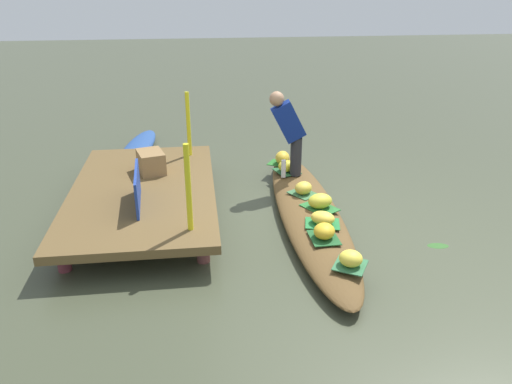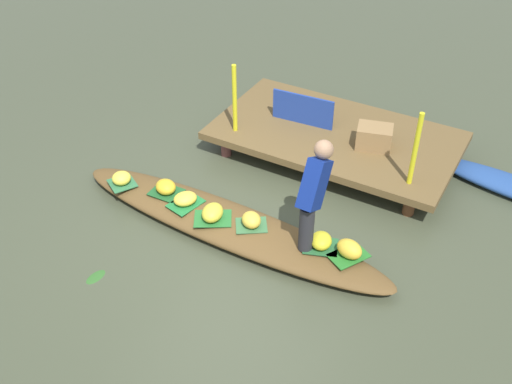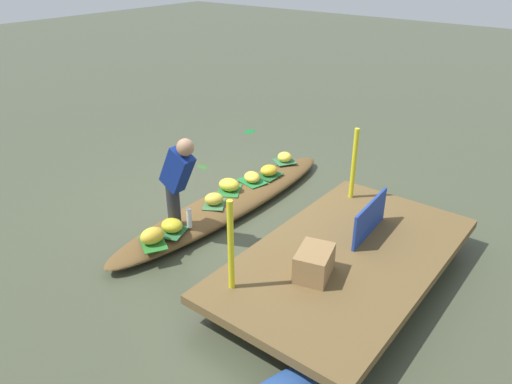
{
  "view_description": "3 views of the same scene",
  "coord_description": "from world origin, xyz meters",
  "px_view_note": "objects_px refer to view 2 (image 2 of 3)",
  "views": [
    {
      "loc": [
        -5.47,
        1.34,
        2.82
      ],
      "look_at": [
        0.11,
        0.65,
        0.36
      ],
      "focal_mm": 34.81,
      "sensor_mm": 36.0,
      "label": 1
    },
    {
      "loc": [
        2.87,
        -4.44,
        4.67
      ],
      "look_at": [
        0.23,
        0.25,
        0.5
      ],
      "focal_mm": 42.54,
      "sensor_mm": 36.0,
      "label": 2
    },
    {
      "loc": [
        4.49,
        3.99,
        3.32
      ],
      "look_at": [
        0.11,
        0.56,
        0.5
      ],
      "focal_mm": 34.32,
      "sensor_mm": 36.0,
      "label": 3
    }
  ],
  "objects_px": {
    "banana_bunch_5": "(251,220)",
    "water_bottle": "(307,227)",
    "banana_bunch_4": "(349,249)",
    "banana_bunch_1": "(185,199)",
    "vendor_boat": "(228,224)",
    "banana_bunch_3": "(212,213)",
    "banana_bunch_6": "(321,241)",
    "banana_bunch_0": "(121,178)",
    "market_banner": "(303,109)",
    "produce_crate": "(374,137)",
    "banana_bunch_2": "(166,187)",
    "vendor_person": "(313,192)"
  },
  "relations": [
    {
      "from": "banana_bunch_5",
      "to": "water_bottle",
      "type": "distance_m",
      "value": 0.64
    },
    {
      "from": "banana_bunch_4",
      "to": "banana_bunch_1",
      "type": "bearing_deg",
      "value": -176.63
    },
    {
      "from": "banana_bunch_1",
      "to": "banana_bunch_5",
      "type": "relative_size",
      "value": 1.12
    },
    {
      "from": "vendor_boat",
      "to": "banana_bunch_3",
      "type": "xyz_separation_m",
      "value": [
        -0.13,
        -0.11,
        0.2
      ]
    },
    {
      "from": "banana_bunch_6",
      "to": "banana_bunch_0",
      "type": "bearing_deg",
      "value": -176.49
    },
    {
      "from": "market_banner",
      "to": "vendor_boat",
      "type": "bearing_deg",
      "value": -92.24
    },
    {
      "from": "banana_bunch_0",
      "to": "banana_bunch_3",
      "type": "height_order",
      "value": "banana_bunch_3"
    },
    {
      "from": "banana_bunch_5",
      "to": "banana_bunch_0",
      "type": "bearing_deg",
      "value": -177.02
    },
    {
      "from": "market_banner",
      "to": "produce_crate",
      "type": "relative_size",
      "value": 1.96
    },
    {
      "from": "banana_bunch_0",
      "to": "banana_bunch_2",
      "type": "distance_m",
      "value": 0.59
    },
    {
      "from": "banana_bunch_2",
      "to": "produce_crate",
      "type": "relative_size",
      "value": 0.6
    },
    {
      "from": "vendor_boat",
      "to": "banana_bunch_2",
      "type": "xyz_separation_m",
      "value": [
        -0.88,
        0.03,
        0.19
      ]
    },
    {
      "from": "banana_bunch_1",
      "to": "water_bottle",
      "type": "xyz_separation_m",
      "value": [
        1.48,
        0.19,
        0.05
      ]
    },
    {
      "from": "banana_bunch_6",
      "to": "water_bottle",
      "type": "distance_m",
      "value": 0.23
    },
    {
      "from": "banana_bunch_1",
      "to": "banana_bunch_0",
      "type": "bearing_deg",
      "value": -176.66
    },
    {
      "from": "banana_bunch_5",
      "to": "market_banner",
      "type": "bearing_deg",
      "value": 100.33
    },
    {
      "from": "banana_bunch_1",
      "to": "banana_bunch_3",
      "type": "distance_m",
      "value": 0.43
    },
    {
      "from": "banana_bunch_2",
      "to": "vendor_person",
      "type": "bearing_deg",
      "value": 1.66
    },
    {
      "from": "banana_bunch_6",
      "to": "vendor_person",
      "type": "relative_size",
      "value": 0.22
    },
    {
      "from": "banana_bunch_1",
      "to": "water_bottle",
      "type": "bearing_deg",
      "value": 7.44
    },
    {
      "from": "banana_bunch_1",
      "to": "banana_bunch_3",
      "type": "height_order",
      "value": "banana_bunch_3"
    },
    {
      "from": "banana_bunch_4",
      "to": "produce_crate",
      "type": "relative_size",
      "value": 0.66
    },
    {
      "from": "banana_bunch_0",
      "to": "produce_crate",
      "type": "distance_m",
      "value": 3.21
    },
    {
      "from": "vendor_boat",
      "to": "vendor_person",
      "type": "distance_m",
      "value": 1.28
    },
    {
      "from": "vendor_boat",
      "to": "banana_bunch_5",
      "type": "distance_m",
      "value": 0.37
    },
    {
      "from": "market_banner",
      "to": "banana_bunch_6",
      "type": "bearing_deg",
      "value": -62.94
    },
    {
      "from": "water_bottle",
      "to": "produce_crate",
      "type": "height_order",
      "value": "produce_crate"
    },
    {
      "from": "banana_bunch_0",
      "to": "banana_bunch_3",
      "type": "relative_size",
      "value": 0.76
    },
    {
      "from": "banana_bunch_1",
      "to": "banana_bunch_4",
      "type": "xyz_separation_m",
      "value": [
        2.0,
        0.12,
        0.03
      ]
    },
    {
      "from": "banana_bunch_3",
      "to": "produce_crate",
      "type": "bearing_deg",
      "value": 61.85
    },
    {
      "from": "vendor_boat",
      "to": "banana_bunch_5",
      "type": "xyz_separation_m",
      "value": [
        0.31,
        0.01,
        0.19
      ]
    },
    {
      "from": "vendor_boat",
      "to": "vendor_person",
      "type": "bearing_deg",
      "value": 6.46
    },
    {
      "from": "banana_bunch_6",
      "to": "water_bottle",
      "type": "xyz_separation_m",
      "value": [
        -0.21,
        0.09,
        0.04
      ]
    },
    {
      "from": "banana_bunch_3",
      "to": "market_banner",
      "type": "relative_size",
      "value": 0.35
    },
    {
      "from": "banana_bunch_1",
      "to": "banana_bunch_4",
      "type": "bearing_deg",
      "value": 3.37
    },
    {
      "from": "banana_bunch_1",
      "to": "produce_crate",
      "type": "xyz_separation_m",
      "value": [
        1.54,
        2.01,
        0.21
      ]
    },
    {
      "from": "banana_bunch_1",
      "to": "market_banner",
      "type": "height_order",
      "value": "market_banner"
    },
    {
      "from": "vendor_boat",
      "to": "banana_bunch_4",
      "type": "height_order",
      "value": "banana_bunch_4"
    },
    {
      "from": "banana_bunch_3",
      "to": "banana_bunch_6",
      "type": "height_order",
      "value": "banana_bunch_3"
    },
    {
      "from": "banana_bunch_2",
      "to": "banana_bunch_4",
      "type": "distance_m",
      "value": 2.33
    },
    {
      "from": "banana_bunch_3",
      "to": "produce_crate",
      "type": "relative_size",
      "value": 0.69
    },
    {
      "from": "vendor_boat",
      "to": "banana_bunch_4",
      "type": "relative_size",
      "value": 14.2
    },
    {
      "from": "banana_bunch_2",
      "to": "vendor_person",
      "type": "distance_m",
      "value": 1.97
    },
    {
      "from": "banana_bunch_0",
      "to": "produce_crate",
      "type": "relative_size",
      "value": 0.52
    },
    {
      "from": "banana_bunch_0",
      "to": "banana_bunch_5",
      "type": "height_order",
      "value": "banana_bunch_5"
    },
    {
      "from": "vendor_boat",
      "to": "banana_bunch_6",
      "type": "distance_m",
      "value": 1.15
    },
    {
      "from": "vendor_boat",
      "to": "water_bottle",
      "type": "distance_m",
      "value": 0.97
    },
    {
      "from": "banana_bunch_4",
      "to": "produce_crate",
      "type": "bearing_deg",
      "value": 103.68
    },
    {
      "from": "banana_bunch_6",
      "to": "market_banner",
      "type": "distance_m",
      "value": 2.33
    },
    {
      "from": "banana_bunch_6",
      "to": "banana_bunch_2",
      "type": "bearing_deg",
      "value": -178.84
    }
  ]
}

